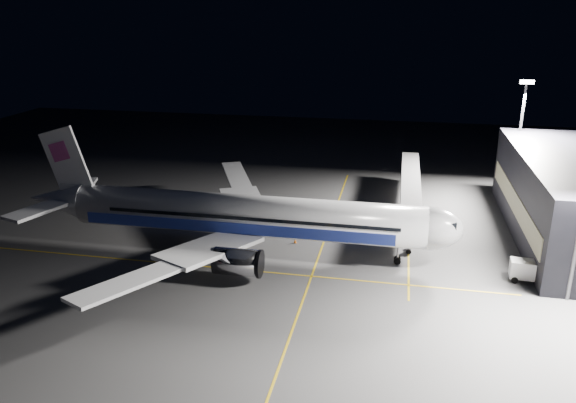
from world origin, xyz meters
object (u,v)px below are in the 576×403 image
(safety_cone_a, at_px, (230,211))
(safety_cone_c, at_px, (219,222))
(airliner, at_px, (239,215))
(baggage_tug, at_px, (268,211))
(jet_bridge, at_px, (410,190))
(service_truck, at_px, (531,271))
(safety_cone_b, at_px, (295,241))
(floodlight_mast_north, at_px, (520,129))

(safety_cone_a, relative_size, safety_cone_c, 1.34)
(airliner, height_order, baggage_tug, airliner)
(baggage_tug, bearing_deg, jet_bridge, 17.62)
(jet_bridge, xyz_separation_m, service_truck, (14.70, -20.09, -3.15))
(baggage_tug, relative_size, safety_cone_c, 5.64)
(baggage_tug, distance_m, safety_cone_c, 8.23)
(safety_cone_b, distance_m, safety_cone_c, 14.29)
(service_truck, height_order, safety_cone_b, service_truck)
(floodlight_mast_north, height_order, service_truck, floodlight_mast_north)
(service_truck, bearing_deg, airliner, -178.90)
(baggage_tug, height_order, safety_cone_b, baggage_tug)
(service_truck, bearing_deg, floodlight_mast_north, 88.64)
(jet_bridge, bearing_deg, airliner, -141.96)
(safety_cone_a, relative_size, safety_cone_b, 1.11)
(baggage_tug, bearing_deg, service_truck, -16.16)
(floodlight_mast_north, height_order, safety_cone_b, floodlight_mast_north)
(service_truck, relative_size, safety_cone_a, 7.84)
(safety_cone_c, bearing_deg, service_truck, -14.51)
(safety_cone_b, bearing_deg, airliner, -150.52)
(floodlight_mast_north, bearing_deg, service_truck, -95.54)
(safety_cone_c, bearing_deg, baggage_tug, 33.57)
(baggage_tug, bearing_deg, safety_cone_b, -49.94)
(floodlight_mast_north, height_order, baggage_tug, floodlight_mast_north)
(baggage_tug, relative_size, safety_cone_a, 4.21)
(airliner, bearing_deg, safety_cone_c, 123.48)
(jet_bridge, height_order, service_truck, jet_bridge)
(floodlight_mast_north, distance_m, service_truck, 35.89)
(airliner, relative_size, floodlight_mast_north, 2.97)
(airliner, height_order, safety_cone_b, airliner)
(service_truck, xyz_separation_m, baggage_tug, (-37.12, 15.91, -0.54))
(service_truck, bearing_deg, safety_cone_b, 173.06)
(airliner, xyz_separation_m, floodlight_mast_north, (41.08, 31.99, 7.21))
(safety_cone_a, xyz_separation_m, safety_cone_b, (12.76, -10.00, -0.03))
(floodlight_mast_north, bearing_deg, safety_cone_b, -140.54)
(safety_cone_a, bearing_deg, safety_cone_b, -38.08)
(jet_bridge, distance_m, baggage_tug, 23.10)
(airliner, bearing_deg, floodlight_mast_north, 37.91)
(safety_cone_b, bearing_deg, safety_cone_a, 141.92)
(airliner, distance_m, jet_bridge, 29.31)
(jet_bridge, relative_size, service_truck, 6.39)
(safety_cone_b, bearing_deg, floodlight_mast_north, 39.46)
(service_truck, xyz_separation_m, safety_cone_c, (-43.95, 11.37, -1.18))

